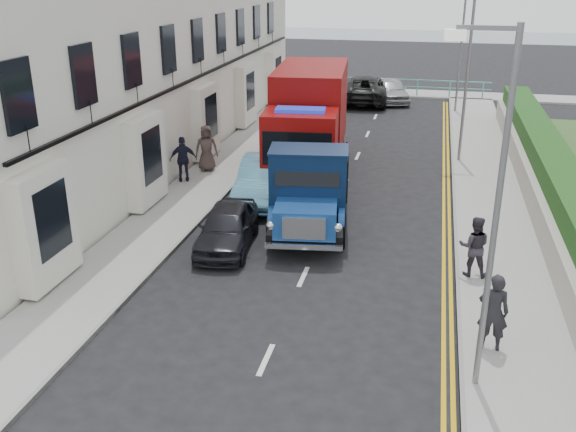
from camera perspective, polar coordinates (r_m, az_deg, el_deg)
The scene contains 21 objects.
ground at distance 15.66m, azimuth -0.11°, elevation -8.66°, with size 120.00×120.00×0.00m, color black.
pavement_west at distance 24.92m, azimuth -7.18°, elevation 3.07°, with size 2.40×38.00×0.12m, color gray.
pavement_east at distance 23.64m, azimuth 17.56°, elevation 1.17°, with size 2.60×38.00×0.12m, color gray.
promenade at distance 43.02m, azimuth 8.70°, elevation 10.79°, with size 30.00×2.50×0.12m, color gray.
sea_plane at distance 73.68m, azimuth 10.73°, elevation 15.00°, with size 120.00×120.00×0.00m, color slate.
garden_east at distance 23.64m, azimuth 22.39°, elevation 2.69°, with size 1.45×28.00×1.75m.
seafront_railing at distance 42.14m, azimuth 8.65°, elevation 11.30°, with size 13.00×0.08×1.11m.
lamp_near at distance 11.90m, azimuth 17.62°, elevation 1.50°, with size 1.23×0.18×7.00m.
lamp_mid at distance 27.49m, azimuth 15.44°, elevation 12.66°, with size 1.23×0.18×7.00m.
lamp_far at distance 37.41m, azimuth 14.99°, elevation 14.86°, with size 1.23×0.18×7.00m.
bedford_lorry at distance 19.61m, azimuth 1.84°, elevation 1.82°, with size 3.02×6.05×2.75m.
red_lorry at distance 25.71m, azimuth 1.86°, elevation 8.67°, with size 3.34×7.98×4.07m.
parked_car_front at distance 19.01m, azimuth -5.43°, elevation -0.97°, with size 1.50×3.72×1.27m, color black.
parked_car_mid at distance 22.79m, azimuth -2.17°, elevation 3.27°, with size 1.58×4.53×1.49m, color #5FA9CB.
parked_car_rear at distance 29.75m, azimuth 1.53°, elevation 7.68°, with size 2.14×5.27×1.53m, color #AEAEB3.
seafront_car_left at distance 39.88m, azimuth 6.92°, elevation 11.16°, with size 2.72×5.91×1.64m, color black.
seafront_car_right at distance 40.22m, azimuth 9.15°, elevation 10.98°, with size 1.69×4.19×1.43m, color #9F9FA3.
pedestrian_east_near at distance 14.38m, azimuth 17.78°, elevation -8.13°, with size 0.64×0.42×1.77m, color black.
pedestrian_east_far at distance 17.56m, azimuth 16.22°, elevation -2.61°, with size 0.81×0.63×1.66m, color #302A34.
pedestrian_west_near at distance 24.64m, azimuth -9.29°, elevation 5.00°, with size 1.02×0.42×1.74m, color black.
pedestrian_west_far at distance 25.84m, azimuth -7.26°, elevation 6.00°, with size 0.90×0.58×1.84m, color #433330.
Camera 1 is at (3.03, -13.20, 7.86)m, focal length 40.00 mm.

